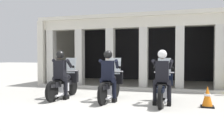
{
  "coord_description": "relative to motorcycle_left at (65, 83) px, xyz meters",
  "views": [
    {
      "loc": [
        2.23,
        -6.88,
        1.38
      ],
      "look_at": [
        0.0,
        0.49,
        1.1
      ],
      "focal_mm": 38.38,
      "sensor_mm": 36.0,
      "label": 1
    }
  ],
  "objects": [
    {
      "name": "ground_plane",
      "position": [
        1.63,
        2.64,
        -0.5
      ],
      "size": [
        80.0,
        80.0,
        0.0
      ],
      "primitive_type": "plane",
      "color": "#A8A59E"
    },
    {
      "name": "kerb_strip",
      "position": [
        1.45,
        2.46,
        -0.44
      ],
      "size": [
        8.06,
        0.24,
        0.12
      ],
      "primitive_type": "cube",
      "color": "#B7B5AD",
      "rests_on": "ground"
    },
    {
      "name": "police_officer_left",
      "position": [
        -0.0,
        -0.28,
        0.44
      ],
      "size": [
        0.63,
        0.61,
        1.58
      ],
      "rotation": [
        0.0,
        0.0,
        0.23
      ],
      "color": "black",
      "rests_on": "ground"
    },
    {
      "name": "police_officer_right",
      "position": [
        3.27,
        -0.33,
        0.44
      ],
      "size": [
        0.63,
        0.61,
        1.58
      ],
      "rotation": [
        0.0,
        0.0,
        0.17
      ],
      "color": "black",
      "rests_on": "ground"
    },
    {
      "name": "motorcycle_left",
      "position": [
        0.0,
        0.0,
        0.0
      ],
      "size": [
        0.62,
        2.04,
        1.35
      ],
      "rotation": [
        0.0,
        0.0,
        0.23
      ],
      "color": "black",
      "rests_on": "ground"
    },
    {
      "name": "traffic_cone_flank",
      "position": [
        4.48,
        -0.26,
        -0.21
      ],
      "size": [
        0.34,
        0.34,
        0.59
      ],
      "color": "black",
      "rests_on": "ground"
    },
    {
      "name": "station_building",
      "position": [
        1.45,
        5.32,
        1.52
      ],
      "size": [
        8.56,
        4.86,
        3.24
      ],
      "color": "black",
      "rests_on": "ground"
    },
    {
      "name": "motorcycle_center",
      "position": [
        1.63,
        0.01,
        0.0
      ],
      "size": [
        0.62,
        2.04,
        1.35
      ],
      "rotation": [
        0.0,
        0.0,
        0.3
      ],
      "color": "black",
      "rests_on": "ground"
    },
    {
      "name": "motorcycle_right",
      "position": [
        3.27,
        -0.05,
        0.0
      ],
      "size": [
        0.62,
        2.04,
        1.35
      ],
      "rotation": [
        0.0,
        0.0,
        0.17
      ],
      "color": "black",
      "rests_on": "ground"
    },
    {
      "name": "police_officer_center",
      "position": [
        1.63,
        -0.28,
        0.44
      ],
      "size": [
        0.63,
        0.61,
        1.58
      ],
      "rotation": [
        0.0,
        0.0,
        0.3
      ],
      "color": "black",
      "rests_on": "ground"
    }
  ]
}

